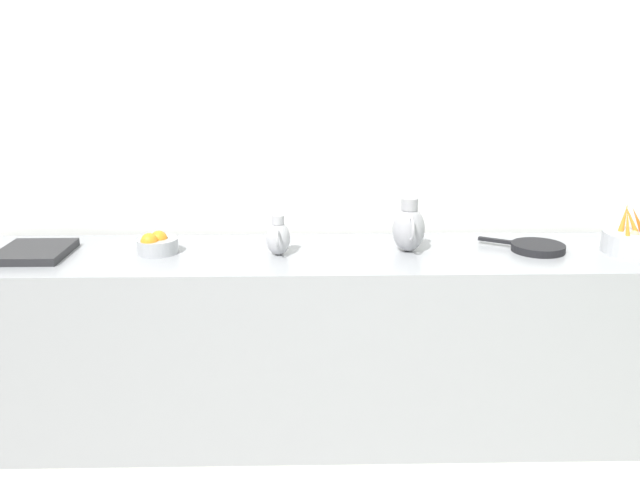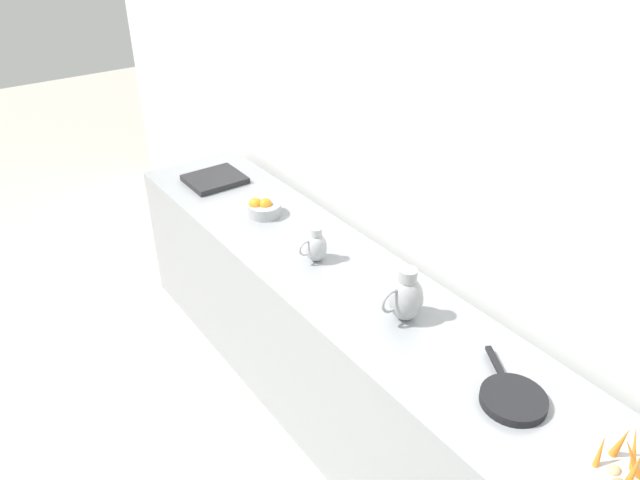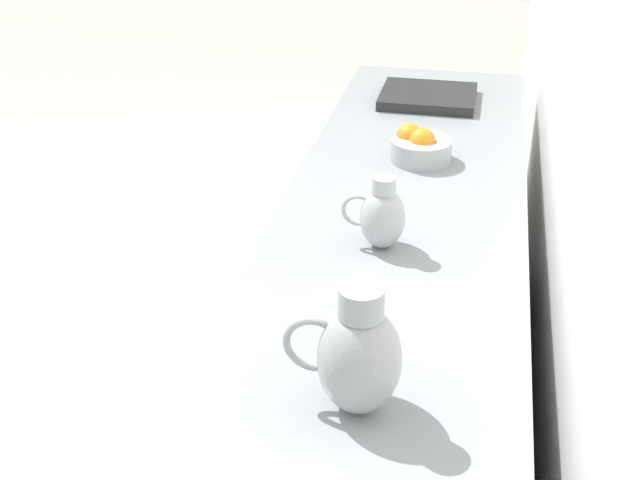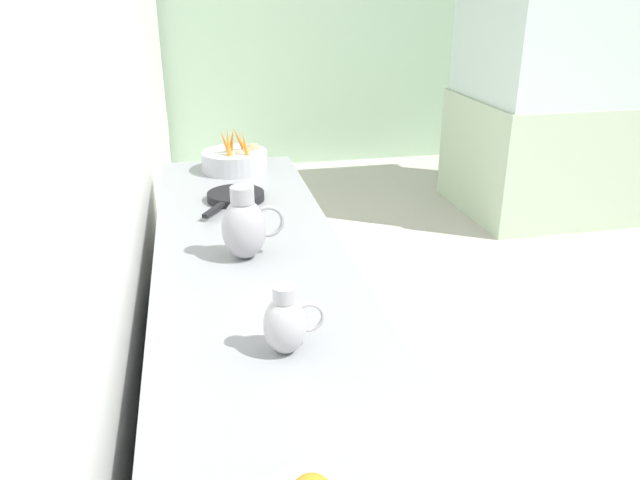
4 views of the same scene
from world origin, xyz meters
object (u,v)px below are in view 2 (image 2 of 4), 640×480
(metal_pitcher_tall, at_px, (406,297))
(metal_pitcher_short, at_px, (316,246))
(orange_bowl, at_px, (263,208))
(skillet_on_counter, at_px, (513,398))

(metal_pitcher_tall, bearing_deg, metal_pitcher_short, -85.80)
(orange_bowl, xyz_separation_m, skillet_on_counter, (0.00, 1.77, -0.03))
(metal_pitcher_tall, distance_m, skillet_on_counter, 0.61)
(metal_pitcher_short, bearing_deg, skillet_on_counter, 91.51)
(metal_pitcher_short, height_order, skillet_on_counter, metal_pitcher_short)
(metal_pitcher_tall, xyz_separation_m, skillet_on_counter, (0.01, 0.60, -0.10))
(metal_pitcher_tall, relative_size, skillet_on_counter, 0.68)
(orange_bowl, bearing_deg, skillet_on_counter, 89.93)
(orange_bowl, bearing_deg, metal_pitcher_tall, 90.50)
(orange_bowl, relative_size, metal_pitcher_short, 1.00)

